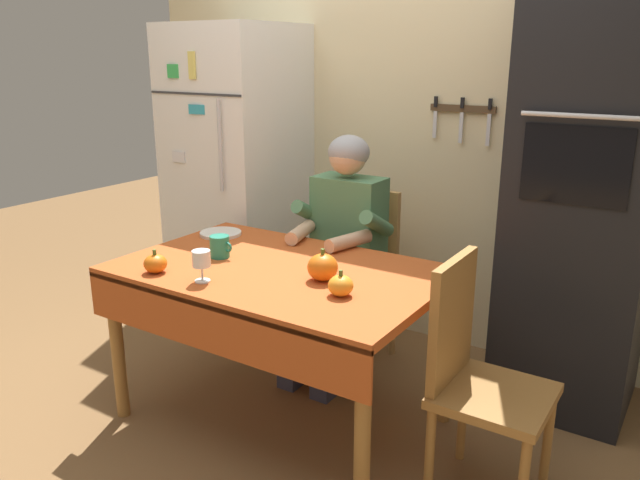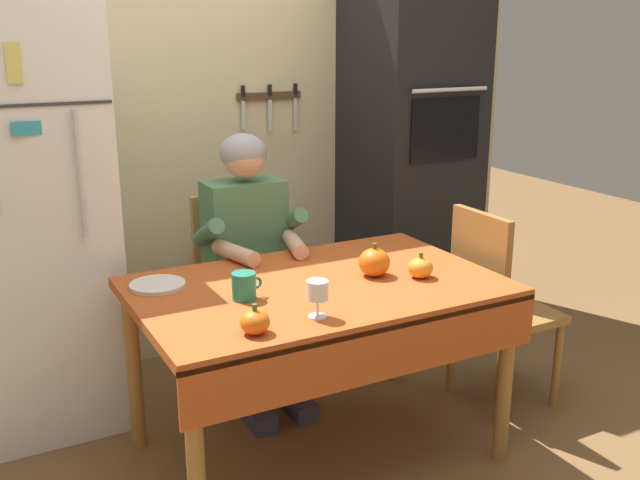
{
  "view_description": "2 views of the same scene",
  "coord_description": "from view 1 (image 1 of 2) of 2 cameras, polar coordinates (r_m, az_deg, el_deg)",
  "views": [
    {
      "loc": [
        1.55,
        -1.97,
        1.64
      ],
      "look_at": [
        0.15,
        0.2,
        0.86
      ],
      "focal_mm": 35.21,
      "sensor_mm": 36.0,
      "label": 1
    },
    {
      "loc": [
        -1.24,
        -2.25,
        1.68
      ],
      "look_at": [
        0.1,
        0.26,
        0.86
      ],
      "focal_mm": 40.74,
      "sensor_mm": 36.0,
      "label": 2
    }
  ],
  "objects": [
    {
      "name": "pumpkin_small",
      "position": [
        2.75,
        -14.74,
        -2.08
      ],
      "size": [
        0.1,
        0.1,
        0.1
      ],
      "color": "orange",
      "rests_on": "dining_table"
    },
    {
      "name": "coffee_mug",
      "position": [
        2.89,
        -9.09,
        -0.6
      ],
      "size": [
        0.12,
        0.09,
        0.1
      ],
      "color": "#237F66",
      "rests_on": "dining_table"
    },
    {
      "name": "dining_table",
      "position": [
        2.75,
        -3.96,
        -4.3
      ],
      "size": [
        1.4,
        0.9,
        0.74
      ],
      "color": "#9E6B33",
      "rests_on": "ground"
    },
    {
      "name": "chair_right_side",
      "position": [
        2.43,
        13.91,
        -11.46
      ],
      "size": [
        0.4,
        0.4,
        0.93
      ],
      "color": "#9E6B33",
      "rests_on": "ground"
    },
    {
      "name": "pumpkin_large",
      "position": [
        2.41,
        1.89,
        -4.16
      ],
      "size": [
        0.1,
        0.1,
        0.1
      ],
      "color": "orange",
      "rests_on": "dining_table"
    },
    {
      "name": "refrigerator",
      "position": [
        3.92,
        -7.45,
        5.69
      ],
      "size": [
        0.68,
        0.71,
        1.8
      ],
      "color": "white",
      "rests_on": "ground"
    },
    {
      "name": "wine_glass",
      "position": [
        2.58,
        -10.73,
        -1.8
      ],
      "size": [
        0.08,
        0.08,
        0.13
      ],
      "color": "white",
      "rests_on": "dining_table"
    },
    {
      "name": "back_wall_assembly",
      "position": [
        3.66,
        8.76,
        11.19
      ],
      "size": [
        3.7,
        0.13,
        2.6
      ],
      "color": "beige",
      "rests_on": "ground"
    },
    {
      "name": "wall_oven",
      "position": [
        3.06,
        23.0,
        4.3
      ],
      "size": [
        0.6,
        0.64,
        2.1
      ],
      "color": "black",
      "rests_on": "ground"
    },
    {
      "name": "serving_tray",
      "position": [
        3.25,
        -9.02,
        0.6
      ],
      "size": [
        0.21,
        0.21,
        0.02
      ],
      "primitive_type": "cylinder",
      "color": "silver",
      "rests_on": "dining_table"
    },
    {
      "name": "seated_person",
      "position": [
        3.21,
        2.0,
        0.4
      ],
      "size": [
        0.47,
        0.55,
        1.25
      ],
      "color": "#38384C",
      "rests_on": "ground"
    },
    {
      "name": "pumpkin_medium",
      "position": [
        2.56,
        0.24,
        -2.49
      ],
      "size": [
        0.13,
        0.13,
        0.13
      ],
      "color": "orange",
      "rests_on": "dining_table"
    },
    {
      "name": "chair_behind_person",
      "position": [
        3.44,
        3.59,
        -2.48
      ],
      "size": [
        0.4,
        0.4,
        0.93
      ],
      "color": "tan",
      "rests_on": "ground"
    },
    {
      "name": "ground_plane",
      "position": [
        2.99,
        -4.61,
        -16.57
      ],
      "size": [
        10.0,
        10.0,
        0.0
      ],
      "primitive_type": "plane",
      "color": "brown",
      "rests_on": "ground"
    }
  ]
}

